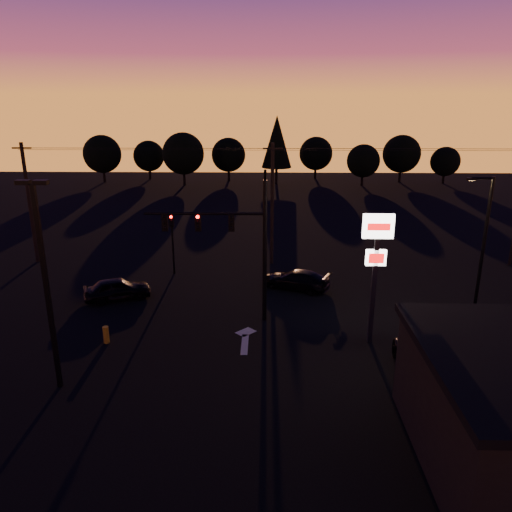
{
  "coord_description": "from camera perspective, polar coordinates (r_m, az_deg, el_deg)",
  "views": [
    {
      "loc": [
        1.55,
        -21.99,
        12.31
      ],
      "look_at": [
        1.0,
        5.0,
        3.5
      ],
      "focal_mm": 35.0,
      "sensor_mm": 36.0,
      "label": 1
    }
  ],
  "objects": [
    {
      "name": "car_left",
      "position": [
        32.4,
        -15.55,
        -3.64
      ],
      "size": [
        4.38,
        3.05,
        1.39
      ],
      "primitive_type": "imported",
      "rotation": [
        0.0,
        0.0,
        1.96
      ],
      "color": "black",
      "rests_on": "ground"
    },
    {
      "name": "tree_8",
      "position": [
        76.91,
        20.82,
        10.06
      ],
      "size": [
        4.12,
        4.12,
        5.19
      ],
      "color": "black",
      "rests_on": "ground"
    },
    {
      "name": "tree_5",
      "position": [
        76.84,
        6.87,
        11.55
      ],
      "size": [
        4.95,
        4.95,
        6.22
      ],
      "color": "black",
      "rests_on": "ground"
    },
    {
      "name": "utility_pole_0",
      "position": [
        40.78,
        -24.47,
        5.54
      ],
      "size": [
        1.4,
        0.26,
        9.0
      ],
      "color": "black",
      "rests_on": "ground"
    },
    {
      "name": "power_wires",
      "position": [
        36.19,
        1.92,
        12.13
      ],
      "size": [
        36.0,
        1.22,
        0.07
      ],
      "color": "black",
      "rests_on": "ground"
    },
    {
      "name": "parking_lot_light",
      "position": [
        22.19,
        -22.99,
        -1.92
      ],
      "size": [
        1.25,
        0.3,
        9.14
      ],
      "color": "black",
      "rests_on": "ground"
    },
    {
      "name": "ground",
      "position": [
        25.25,
        -2.55,
        -11.12
      ],
      "size": [
        120.0,
        120.0,
        0.0
      ],
      "primitive_type": "plane",
      "color": "black",
      "rests_on": "ground"
    },
    {
      "name": "tree_2",
      "position": [
        71.38,
        -8.32,
        11.5
      ],
      "size": [
        5.77,
        5.78,
        7.26
      ],
      "color": "black",
      "rests_on": "ground"
    },
    {
      "name": "tree_7",
      "position": [
        75.99,
        16.31,
        11.13
      ],
      "size": [
        5.36,
        5.36,
        6.74
      ],
      "color": "black",
      "rests_on": "ground"
    },
    {
      "name": "suv_parked",
      "position": [
        24.44,
        18.6,
        -11.54
      ],
      "size": [
        2.23,
        4.55,
        1.25
      ],
      "primitive_type": "imported",
      "rotation": [
        0.0,
        0.0,
        -0.04
      ],
      "color": "black",
      "rests_on": "ground"
    },
    {
      "name": "traffic_signal_mast",
      "position": [
        27.06,
        -2.37,
        2.24
      ],
      "size": [
        6.79,
        0.52,
        8.58
      ],
      "color": "black",
      "rests_on": "ground"
    },
    {
      "name": "lane_arrow",
      "position": [
        26.69,
        -1.24,
        -9.39
      ],
      "size": [
        1.2,
        3.1,
        0.01
      ],
      "color": "beige",
      "rests_on": "ground"
    },
    {
      "name": "bollard",
      "position": [
        27.21,
        -16.76,
        -8.6
      ],
      "size": [
        0.3,
        0.3,
        0.9
      ],
      "primitive_type": "cylinder",
      "color": "#C29317",
      "rests_on": "ground"
    },
    {
      "name": "tree_3",
      "position": [
        74.7,
        -3.16,
        11.46
      ],
      "size": [
        4.95,
        4.95,
        6.22
      ],
      "color": "black",
      "rests_on": "ground"
    },
    {
      "name": "utility_pole_1",
      "position": [
        36.82,
        1.85,
        5.96
      ],
      "size": [
        1.4,
        0.26,
        9.0
      ],
      "color": "black",
      "rests_on": "ground"
    },
    {
      "name": "tree_1",
      "position": [
        77.53,
        -12.15,
        11.1
      ],
      "size": [
        4.54,
        4.54,
        5.71
      ],
      "color": "black",
      "rests_on": "ground"
    },
    {
      "name": "secondary_signal",
      "position": [
        35.4,
        -9.55,
        2.34
      ],
      "size": [
        0.3,
        0.31,
        4.35
      ],
      "color": "black",
      "rests_on": "ground"
    },
    {
      "name": "tree_6",
      "position": [
        71.83,
        12.16,
        10.58
      ],
      "size": [
        4.54,
        4.54,
        5.71
      ],
      "color": "black",
      "rests_on": "ground"
    },
    {
      "name": "tree_4",
      "position": [
        71.3,
        2.39,
        12.92
      ],
      "size": [
        4.18,
        4.18,
        9.5
      ],
      "color": "black",
      "rests_on": "ground"
    },
    {
      "name": "streetlight",
      "position": [
        31.16,
        24.5,
        1.74
      ],
      "size": [
        1.55,
        0.35,
        8.0
      ],
      "color": "black",
      "rests_on": "ground"
    },
    {
      "name": "tree_0",
      "position": [
        76.2,
        -17.17,
        11.07
      ],
      "size": [
        5.36,
        5.36,
        6.74
      ],
      "color": "black",
      "rests_on": "ground"
    },
    {
      "name": "car_right",
      "position": [
        33.02,
        4.66,
        -2.69
      ],
      "size": [
        4.74,
        3.4,
        1.27
      ],
      "primitive_type": "imported",
      "rotation": [
        0.0,
        0.0,
        -1.99
      ],
      "color": "black",
      "rests_on": "ground"
    },
    {
      "name": "pylon_sign",
      "position": [
        25.22,
        13.59,
        0.5
      ],
      "size": [
        1.5,
        0.28,
        6.8
      ],
      "color": "black",
      "rests_on": "ground"
    }
  ]
}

